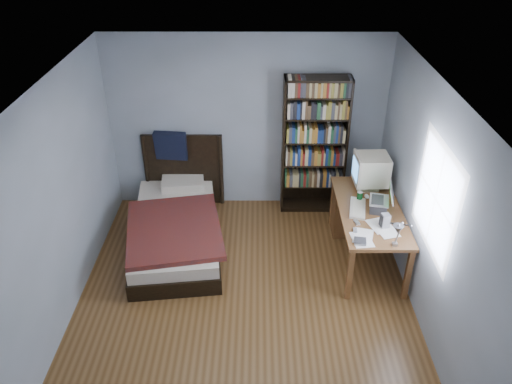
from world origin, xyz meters
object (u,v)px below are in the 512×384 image
laptop (380,203)px  soda_can (360,197)px  keyboard (358,208)px  desk_lamp (398,230)px  bookshelf (314,146)px  desk (361,211)px  speaker (385,221)px  crt_monitor (370,170)px  bed (177,224)px

laptop → soda_can: laptop is taller
keyboard → soda_can: size_ratio=3.60×
desk_lamp → bookshelf: size_ratio=0.27×
desk → soda_can: size_ratio=12.59×
desk → desk_lamp: 1.65m
speaker → bookshelf: 1.70m
keyboard → bookshelf: (-0.42, 1.19, 0.24)m
speaker → bookshelf: (-0.66, 1.55, 0.17)m
laptop → soda_can: bearing=134.3°
crt_monitor → laptop: size_ratio=1.32×
bed → speaker: bearing=-16.5°
crt_monitor → soda_can: crt_monitor is taller
speaker → crt_monitor: bearing=79.9°
bookshelf → desk: bearing=-52.0°
speaker → desk_lamp: bearing=-106.8°
crt_monitor → speaker: crt_monitor is taller
desk → speaker: 0.91m
desk → laptop: size_ratio=4.46×
keyboard → soda_can: soda_can is taller
keyboard → desk: bearing=82.2°
keyboard → bed: bed is taller
crt_monitor → speaker: size_ratio=2.71×
crt_monitor → bookshelf: (-0.65, 0.68, -0.01)m
bed → bookshelf: bearing=23.7°
bed → keyboard: bearing=-9.4°
soda_can → bookshelf: (-0.48, 1.00, 0.20)m
speaker → soda_can: size_ratio=1.38×
laptop → keyboard: (-0.26, 0.02, -0.09)m
bed → laptop: bearing=-8.9°
laptop → bookshelf: (-0.68, 1.21, 0.16)m
keyboard → bookshelf: bearing=120.8°
keyboard → speaker: 0.45m
laptop → bookshelf: 1.39m
speaker → bed: size_ratio=0.08×
bed → crt_monitor: bearing=3.0°
desk → keyboard: keyboard is taller
speaker → bed: 2.68m
bookshelf → soda_can: bearing=-64.5°
laptop → soda_can: (-0.20, 0.21, -0.04)m
desk_lamp → speaker: 0.75m
soda_can → laptop: bearing=-45.7°
keyboard → speaker: bearing=-45.7°
desk_lamp → soda_can: bearing=95.9°
desk_lamp → bed: (-2.45, 1.40, -0.91)m
keyboard → laptop: bearing=6.7°
desk → keyboard: 0.58m
desk_lamp → bookshelf: 2.30m
keyboard → soda_can: 0.20m
desk → desk_lamp: size_ratio=2.97×
bookshelf → bed: 2.15m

